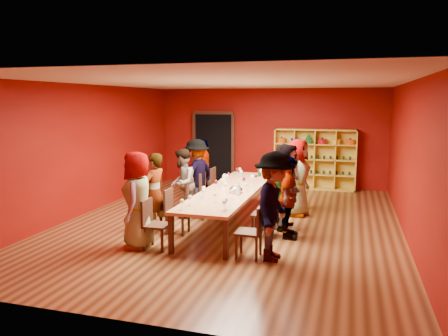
{
  "coord_description": "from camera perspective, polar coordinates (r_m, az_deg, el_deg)",
  "views": [
    {
      "loc": [
        2.41,
        -8.86,
        2.6
      ],
      "look_at": [
        -0.25,
        0.28,
        1.15
      ],
      "focal_mm": 35.0,
      "sensor_mm": 36.0,
      "label": 1
    }
  ],
  "objects": [
    {
      "name": "wine_glass_14",
      "position": [
        7.89,
        -4.48,
        -3.94
      ],
      "size": [
        0.07,
        0.07,
        0.19
      ],
      "color": "white",
      "rests_on": "tasting_table"
    },
    {
      "name": "wine_glass_3",
      "position": [
        11.13,
        1.71,
        -0.23
      ],
      "size": [
        0.07,
        0.07,
        0.18
      ],
      "color": "white",
      "rests_on": "tasting_table"
    },
    {
      "name": "wine_glass_15",
      "position": [
        8.12,
        -1.19,
        -3.57
      ],
      "size": [
        0.07,
        0.07,
        0.18
      ],
      "color": "white",
      "rests_on": "tasting_table"
    },
    {
      "name": "person_left_4",
      "position": [
        11.5,
        -2.68,
        -0.29
      ],
      "size": [
        0.61,
        1.02,
        1.62
      ],
      "primitive_type": "imported",
      "rotation": [
        0.0,
        0.0,
        -1.37
      ],
      "color": "#6196C7",
      "rests_on": "ground"
    },
    {
      "name": "person_right_2",
      "position": [
        9.0,
        8.1,
        -2.41
      ],
      "size": [
        0.7,
        1.69,
        1.77
      ],
      "primitive_type": "imported",
      "rotation": [
        0.0,
        0.0,
        1.71
      ],
      "color": "#4D4D52",
      "rests_on": "ground"
    },
    {
      "name": "wine_glass_8",
      "position": [
        8.97,
        0.22,
        -2.3
      ],
      "size": [
        0.08,
        0.08,
        0.2
      ],
      "color": "white",
      "rests_on": "tasting_table"
    },
    {
      "name": "wine_glass_21",
      "position": [
        10.1,
        0.41,
        -1.11
      ],
      "size": [
        0.08,
        0.08,
        0.19
      ],
      "color": "white",
      "rests_on": "tasting_table"
    },
    {
      "name": "person_right_3",
      "position": [
        10.12,
        9.59,
        -1.23
      ],
      "size": [
        0.66,
        0.95,
        1.77
      ],
      "primitive_type": "imported",
      "rotation": [
        0.0,
        0.0,
        1.34
      ],
      "color": "#5B80BD",
      "rests_on": "ground"
    },
    {
      "name": "wine_glass_7",
      "position": [
        8.62,
        -2.67,
        -2.75
      ],
      "size": [
        0.08,
        0.08,
        0.2
      ],
      "color": "white",
      "rests_on": "tasting_table"
    },
    {
      "name": "chair_person_left_1",
      "position": [
        8.76,
        -6.57,
        -5.3
      ],
      "size": [
        0.42,
        0.42,
        0.89
      ],
      "color": "black",
      "rests_on": "ground"
    },
    {
      "name": "wine_glass_5",
      "position": [
        8.42,
        1.32,
        -3.03
      ],
      "size": [
        0.08,
        0.08,
        0.2
      ],
      "color": "white",
      "rests_on": "tasting_table"
    },
    {
      "name": "person_right_4",
      "position": [
        10.77,
        10.03,
        -1.26
      ],
      "size": [
        0.42,
        0.56,
        1.54
      ],
      "primitive_type": "imported",
      "rotation": [
        0.0,
        0.0,
        1.58
      ],
      "color": "beige",
      "rests_on": "ground"
    },
    {
      "name": "person_left_3",
      "position": [
        10.66,
        -3.6,
        -0.79
      ],
      "size": [
        0.78,
        1.19,
        1.71
      ],
      "primitive_type": "imported",
      "rotation": [
        0.0,
        0.0,
        -1.89
      ],
      "color": "pink",
      "rests_on": "ground"
    },
    {
      "name": "wine_glass_12",
      "position": [
        9.71,
        2.61,
        -1.5
      ],
      "size": [
        0.08,
        0.08,
        0.19
      ],
      "color": "white",
      "rests_on": "tasting_table"
    },
    {
      "name": "chair_person_left_4",
      "position": [
        11.44,
        -0.91,
        -1.94
      ],
      "size": [
        0.42,
        0.42,
        0.89
      ],
      "color": "black",
      "rests_on": "ground"
    },
    {
      "name": "wine_glass_13",
      "position": [
        10.83,
        4.88,
        -0.41
      ],
      "size": [
        0.08,
        0.08,
        0.2
      ],
      "color": "white",
      "rests_on": "tasting_table"
    },
    {
      "name": "person_right_1",
      "position": [
        8.41,
        8.41,
        -3.88
      ],
      "size": [
        0.45,
        0.94,
        1.58
      ],
      "primitive_type": "imported",
      "rotation": [
        0.0,
        0.0,
        1.6
      ],
      "color": "#5E83C3",
      "rests_on": "ground"
    },
    {
      "name": "wine_glass_22",
      "position": [
        8.42,
        1.11,
        -3.1
      ],
      "size": [
        0.08,
        0.08,
        0.19
      ],
      "color": "white",
      "rests_on": "tasting_table"
    },
    {
      "name": "wine_glass_2",
      "position": [
        11.04,
        5.24,
        -0.26
      ],
      "size": [
        0.08,
        0.08,
        0.2
      ],
      "color": "white",
      "rests_on": "tasting_table"
    },
    {
      "name": "wine_glass_17",
      "position": [
        9.27,
        -1.07,
        -1.9
      ],
      "size": [
        0.08,
        0.08,
        0.21
      ],
      "color": "white",
      "rests_on": "tasting_table"
    },
    {
      "name": "doorway",
      "position": [
        14.03,
        -1.31,
        2.62
      ],
      "size": [
        1.4,
        0.17,
        2.3
      ],
      "color": "black",
      "rests_on": "ground"
    },
    {
      "name": "chair_person_right_1",
      "position": [
        8.54,
        5.65,
        -5.66
      ],
      "size": [
        0.42,
        0.42,
        0.89
      ],
      "color": "black",
      "rests_on": "ground"
    },
    {
      "name": "person_left_1",
      "position": [
        8.86,
        -9.08,
        -3.2
      ],
      "size": [
        0.56,
        0.67,
        1.6
      ],
      "primitive_type": "imported",
      "rotation": [
        0.0,
        0.0,
        -1.82
      ],
      "color": "#5575AF",
      "rests_on": "ground"
    },
    {
      "name": "chair_person_left_2",
      "position": [
        9.84,
        -3.88,
        -3.71
      ],
      "size": [
        0.42,
        0.42,
        0.89
      ],
      "color": "black",
      "rests_on": "ground"
    },
    {
      "name": "carafe_b",
      "position": [
        8.7,
        1.82,
        -2.81
      ],
      "size": [
        0.12,
        0.12,
        0.27
      ],
      "color": "white",
      "rests_on": "tasting_table"
    },
    {
      "name": "spittoon_bowl",
      "position": [
        8.96,
        1.58,
        -2.84
      ],
      "size": [
        0.28,
        0.28,
        0.15
      ],
      "primitive_type": "ellipsoid",
      "color": "#B1B4B8",
      "rests_on": "tasting_table"
    },
    {
      "name": "room_shell",
      "position": [
        9.25,
        1.03,
        1.83
      ],
      "size": [
        7.1,
        9.1,
        3.04
      ],
      "color": "#4F2B15",
      "rests_on": "ground"
    },
    {
      "name": "wine_glass_19",
      "position": [
        9.11,
        2.84,
        -2.26
      ],
      "size": [
        0.07,
        0.07,
        0.18
      ],
      "color": "white",
      "rests_on": "tasting_table"
    },
    {
      "name": "wine_glass_6",
      "position": [
        7.49,
        0.02,
        -4.56
      ],
      "size": [
        0.08,
        0.08,
        0.19
      ],
      "color": "white",
      "rests_on": "tasting_table"
    },
    {
      "name": "chair_person_right_2",
      "position": [
        9.13,
        6.36,
        -4.73
      ],
      "size": [
        0.42,
        0.42,
        0.89
      ],
      "color": "black",
      "rests_on": "ground"
    },
    {
      "name": "tasting_table",
      "position": [
        9.38,
        1.01,
        -3.04
      ],
      "size": [
        1.1,
        4.5,
        0.75
      ],
      "color": "tan",
      "rests_on": "ground"
    },
    {
      "name": "wine_bottle",
      "position": [
        10.92,
        4.65,
        -0.45
      ],
      "size": [
        0.1,
        0.1,
        0.33
      ],
      "color": "#123316",
      "rests_on": "tasting_table"
    },
    {
      "name": "wine_glass_18",
      "position": [
        7.57,
        0.17,
        -4.29
      ],
      "size": [
        0.09,
        0.09,
        0.21
      ],
      "color": "white",
      "rests_on": "tasting_table"
    },
    {
      "name": "wine_glass_20",
      "position": [
        9.96,
        3.72,
        -1.19
      ],
      "size": [
        0.08,
        0.08,
        0.21
      ],
      "color": "white",
      "rests_on": "tasting_table"
    },
    {
      "name": "chair_person_left_0",
      "position": [
        7.91,
        -9.29,
        -6.89
      ],
      "size": [
        0.42,
        0.42,
        0.89
      ],
      "color": "black",
      "rests_on": "ground"
    },
    {
      "name": "wine_glass_9",
      "position": [
        10.71,
        2.25,
        -0.53
      ],
      "size": [
        0.08,
        0.08,
        0.19
      ],
      "color": "white",
      "rests_on": "tasting_table"
    },
    {
      "name": "carafe_a",
      "position": [
        9.74,
        0.04,
        -1.6
      ],
      "size": [
        0.13,
        0.13,
        0.26
      ],
      "color": "white",
      "rests_on": "tasting_table"
    },
    {
      "name": "wine_glass_11",
      "position": [
        10.4,
        0.6,
        -0.84
      ],
      "size": [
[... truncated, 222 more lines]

